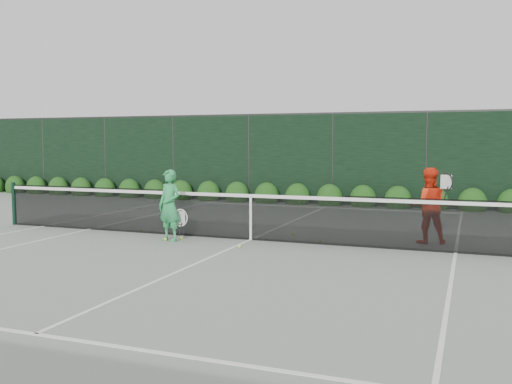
% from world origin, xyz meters
% --- Properties ---
extents(ground, '(80.00, 80.00, 0.00)m').
position_xyz_m(ground, '(0.00, 0.00, 0.00)').
color(ground, gray).
rests_on(ground, ground).
extents(tennis_net, '(12.90, 0.10, 1.07)m').
position_xyz_m(tennis_net, '(-0.02, 0.00, 0.53)').
color(tennis_net, '#103120').
rests_on(tennis_net, ground).
extents(player_woman, '(0.66, 0.49, 1.50)m').
position_xyz_m(player_woman, '(-1.56, -0.69, 0.75)').
color(player_woman, green).
rests_on(player_woman, ground).
extents(player_man, '(0.92, 0.76, 1.56)m').
position_xyz_m(player_man, '(3.53, 0.95, 0.78)').
color(player_man, '#F63414').
rests_on(player_man, ground).
extents(court_lines, '(11.03, 23.83, 0.01)m').
position_xyz_m(court_lines, '(0.00, 0.00, 0.01)').
color(court_lines, white).
rests_on(court_lines, ground).
extents(windscreen_fence, '(32.00, 21.07, 3.06)m').
position_xyz_m(windscreen_fence, '(0.00, -2.71, 1.51)').
color(windscreen_fence, black).
rests_on(windscreen_fence, ground).
extents(hedge_row, '(31.66, 0.65, 0.94)m').
position_xyz_m(hedge_row, '(-0.00, 7.15, 0.23)').
color(hedge_row, '#183A0F').
rests_on(hedge_row, ground).
extents(tennis_balls, '(4.34, 1.87, 0.07)m').
position_xyz_m(tennis_balls, '(-0.60, -0.17, 0.03)').
color(tennis_balls, '#CAF536').
rests_on(tennis_balls, ground).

